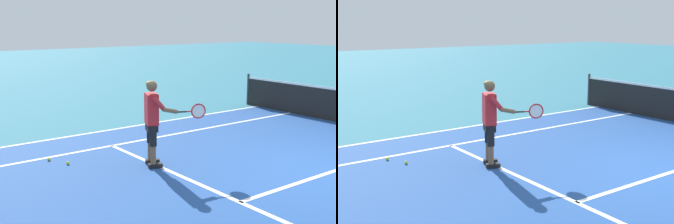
{
  "view_description": "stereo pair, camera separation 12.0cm",
  "coord_description": "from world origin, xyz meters",
  "views": [
    {
      "loc": [
        4.7,
        -7.38,
        2.83
      ],
      "look_at": [
        -2.35,
        -2.17,
        1.05
      ],
      "focal_mm": 47.92,
      "sensor_mm": 36.0,
      "label": 1
    },
    {
      "loc": [
        4.78,
        -7.29,
        2.83
      ],
      "look_at": [
        -2.35,
        -2.17,
        1.05
      ],
      "focal_mm": 47.92,
      "sensor_mm": 36.0,
      "label": 2
    }
  ],
  "objects": [
    {
      "name": "ground_plane",
      "position": [
        0.0,
        0.0,
        0.0
      ],
      "size": [
        80.0,
        80.0,
        0.0
      ],
      "primitive_type": "plane",
      "color": "teal"
    },
    {
      "name": "court_inner_surface",
      "position": [
        0.0,
        -1.01,
        0.0
      ],
      "size": [
        10.98,
        10.27,
        0.0
      ],
      "primitive_type": "cube",
      "color": "#234C93",
      "rests_on": "ground"
    },
    {
      "name": "line_service",
      "position": [
        0.0,
        -2.48,
        0.0
      ],
      "size": [
        8.23,
        0.1,
        0.01
      ],
      "primitive_type": "cube",
      "color": "white",
      "rests_on": "ground"
    },
    {
      "name": "line_singles_left",
      "position": [
        -4.12,
        -1.01,
        0.0
      ],
      "size": [
        0.1,
        9.87,
        0.01
      ],
      "primitive_type": "cube",
      "color": "white",
      "rests_on": "ground"
    },
    {
      "name": "line_doubles_left",
      "position": [
        -5.49,
        -1.01,
        0.0
      ],
      "size": [
        0.1,
        9.87,
        0.01
      ],
      "primitive_type": "cube",
      "color": "white",
      "rests_on": "ground"
    },
    {
      "name": "tennis_ball_near_feet",
      "position": [
        -3.9,
        -4.09,
        0.03
      ],
      "size": [
        0.07,
        0.07,
        0.07
      ],
      "primitive_type": "sphere",
      "color": "#CCE02D",
      "rests_on": "ground"
    },
    {
      "name": "tennis_ball_by_baseline",
      "position": [
        -3.43,
        -3.88,
        0.03
      ],
      "size": [
        0.07,
        0.07,
        0.07
      ],
      "primitive_type": "sphere",
      "color": "#CCE02D",
      "rests_on": "ground"
    },
    {
      "name": "tennis_player",
      "position": [
        -2.33,
        -2.54,
        0.99
      ],
      "size": [
        0.97,
        0.98,
        1.71
      ],
      "color": "black",
      "rests_on": "ground"
    }
  ]
}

